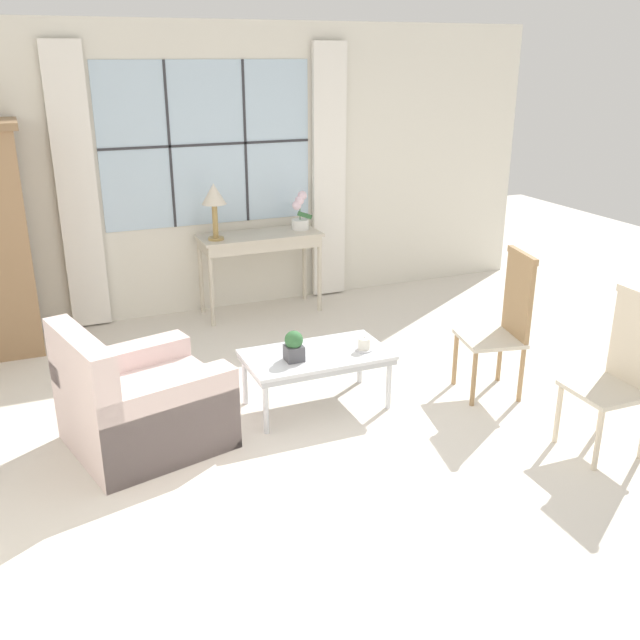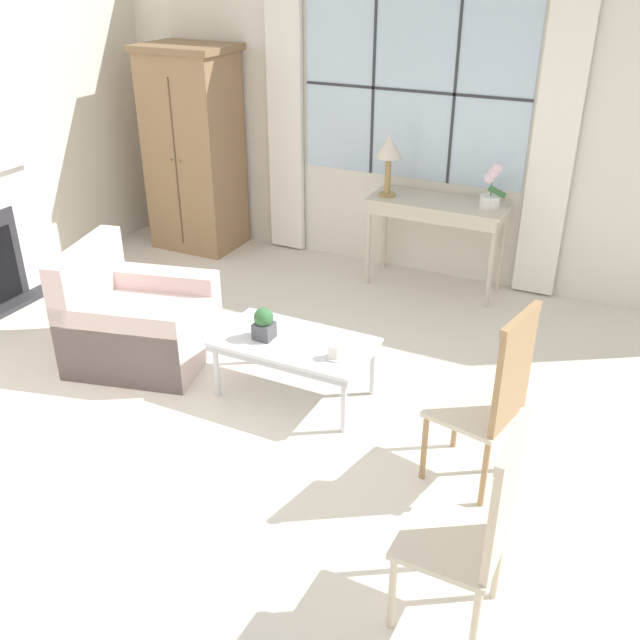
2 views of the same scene
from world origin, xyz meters
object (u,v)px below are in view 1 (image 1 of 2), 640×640
object	(u,v)px
table_lamp	(214,198)
potted_orchid	(300,214)
armchair_upholstered	(141,406)
pillar_candle	(364,345)
side_chair_wooden	(505,318)
potted_plant_small	(294,346)
console_table	(259,243)
accent_chair_wooden	(622,366)
coffee_table	(316,358)

from	to	relation	value
table_lamp	potted_orchid	xyz separation A→B (m)	(0.90, 0.09, -0.24)
armchair_upholstered	pillar_candle	distance (m)	1.65
side_chair_wooden	potted_plant_small	xyz separation A→B (m)	(-1.62, 0.27, -0.07)
potted_orchid	potted_plant_small	world-z (taller)	potted_orchid
potted_orchid	side_chair_wooden	size ratio (longest dim) A/B	0.35
armchair_upholstered	potted_plant_small	bearing A→B (deg)	0.05
console_table	armchair_upholstered	size ratio (longest dim) A/B	1.07
table_lamp	accent_chair_wooden	size ratio (longest dim) A/B	0.50
table_lamp	armchair_upholstered	size ratio (longest dim) A/B	0.48
console_table	armchair_upholstered	xyz separation A→B (m)	(-1.58, -2.22, -0.44)
table_lamp	armchair_upholstered	world-z (taller)	table_lamp
potted_plant_small	console_table	bearing A→B (deg)	77.71
armchair_upholstered	pillar_candle	xyz separation A→B (m)	(1.64, -0.03, 0.19)
pillar_candle	potted_plant_small	bearing A→B (deg)	176.61
potted_plant_small	coffee_table	bearing A→B (deg)	17.03
potted_plant_small	side_chair_wooden	bearing A→B (deg)	-9.38
armchair_upholstered	pillar_candle	world-z (taller)	armchair_upholstered
pillar_candle	armchair_upholstered	bearing A→B (deg)	178.91
potted_plant_small	pillar_candle	xyz separation A→B (m)	(0.54, -0.03, -0.07)
side_chair_wooden	pillar_candle	distance (m)	1.11
console_table	potted_plant_small	world-z (taller)	console_table
console_table	table_lamp	xyz separation A→B (m)	(-0.46, -0.06, 0.50)
table_lamp	potted_plant_small	distance (m)	2.26
table_lamp	coffee_table	world-z (taller)	table_lamp
console_table	pillar_candle	xyz separation A→B (m)	(0.06, -2.25, -0.25)
armchair_upholstered	potted_plant_small	world-z (taller)	armchair_upholstered
potted_plant_small	pillar_candle	world-z (taller)	potted_plant_small
coffee_table	side_chair_wooden	bearing A→B (deg)	-13.01
table_lamp	armchair_upholstered	xyz separation A→B (m)	(-1.13, -2.16, -0.94)
accent_chair_wooden	potted_plant_small	bearing A→B (deg)	144.81
side_chair_wooden	coffee_table	distance (m)	1.47
potted_orchid	accent_chair_wooden	size ratio (longest dim) A/B	0.36
table_lamp	pillar_candle	world-z (taller)	table_lamp
side_chair_wooden	coffee_table	bearing A→B (deg)	166.99
accent_chair_wooden	pillar_candle	bearing A→B (deg)	135.43
accent_chair_wooden	coffee_table	size ratio (longest dim) A/B	1.02
table_lamp	accent_chair_wooden	world-z (taller)	table_lamp
table_lamp	potted_plant_small	size ratio (longest dim) A/B	2.41
table_lamp	potted_orchid	size ratio (longest dim) A/B	1.39
armchair_upholstered	console_table	bearing A→B (deg)	54.51
potted_orchid	accent_chair_wooden	world-z (taller)	potted_orchid
armchair_upholstered	accent_chair_wooden	world-z (taller)	accent_chair_wooden
potted_orchid	accent_chair_wooden	bearing A→B (deg)	-76.20
coffee_table	potted_orchid	bearing A→B (deg)	71.48
table_lamp	potted_orchid	bearing A→B (deg)	5.57
console_table	pillar_candle	world-z (taller)	console_table
table_lamp	coffee_table	xyz separation A→B (m)	(0.17, -2.10, -0.84)
armchair_upholstered	potted_plant_small	distance (m)	1.13
potted_orchid	coffee_table	xyz separation A→B (m)	(-0.73, -2.19, -0.59)
coffee_table	armchair_upholstered	bearing A→B (deg)	-177.28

